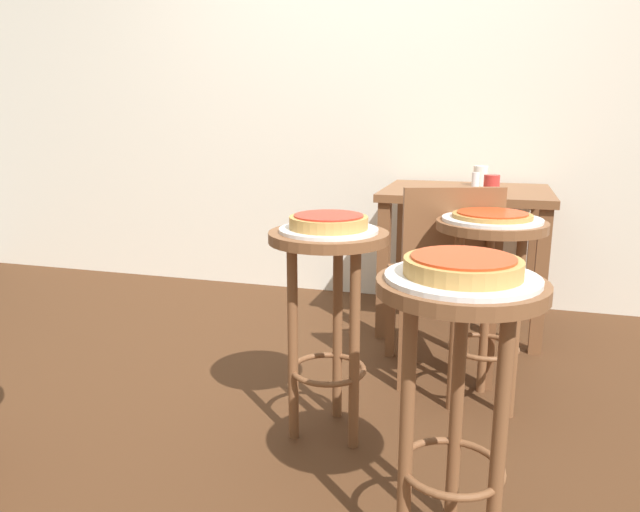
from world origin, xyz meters
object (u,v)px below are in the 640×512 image
(cup_near_edge, at_px, (492,184))
(serving_plate_rear, at_px, (492,219))
(stool_leftside, at_px, (328,286))
(condiment_shaker, at_px, (475,180))
(wooden_chair, at_px, (444,275))
(pizza_middle, at_px, (463,266))
(cup_far_edge, at_px, (481,176))
(pizza_rear, at_px, (492,215))
(dining_table, at_px, (465,213))
(serving_plate_leftside, at_px, (329,230))
(pizza_leftside, at_px, (329,222))
(serving_plate_middle, at_px, (462,278))
(stool_middle, at_px, (458,355))
(stool_rear, at_px, (488,271))

(cup_near_edge, bearing_deg, serving_plate_rear, -89.06)
(stool_leftside, height_order, cup_near_edge, cup_near_edge)
(condiment_shaker, xyz_separation_m, wooden_chair, (-0.08, -0.76, -0.32))
(pizza_middle, distance_m, condiment_shaker, 1.83)
(stool_leftside, distance_m, cup_near_edge, 1.29)
(cup_far_edge, bearing_deg, condiment_shaker, -99.15)
(pizza_rear, xyz_separation_m, cup_near_edge, (-0.01, 0.78, 0.03))
(pizza_rear, bearing_deg, condiment_shaker, 95.64)
(pizza_middle, relative_size, dining_table, 0.33)
(cup_far_edge, bearing_deg, pizza_rear, -86.14)
(serving_plate_rear, height_order, wooden_chair, wooden_chair)
(serving_plate_leftside, height_order, cup_near_edge, cup_near_edge)
(cup_near_edge, distance_m, cup_far_edge, 0.33)
(stool_leftside, distance_m, serving_plate_leftside, 0.20)
(cup_near_edge, xyz_separation_m, wooden_chair, (-0.17, -0.57, -0.33))
(stool_leftside, height_order, dining_table, dining_table)
(pizza_middle, distance_m, dining_table, 1.81)
(pizza_leftside, bearing_deg, wooden_chair, 59.79)
(stool_leftside, bearing_deg, cup_far_edge, 73.16)
(serving_plate_middle, height_order, pizza_middle, pizza_middle)
(condiment_shaker, bearing_deg, serving_plate_leftside, -107.58)
(serving_plate_middle, height_order, serving_plate_rear, same)
(stool_middle, bearing_deg, serving_plate_rear, 86.06)
(pizza_leftside, xyz_separation_m, cup_far_edge, (0.45, 1.48, 0.03))
(serving_plate_leftside, height_order, cup_far_edge, cup_far_edge)
(pizza_middle, xyz_separation_m, stool_leftside, (-0.46, 0.49, -0.22))
(pizza_leftside, distance_m, wooden_chair, 0.75)
(serving_plate_middle, xyz_separation_m, dining_table, (-0.08, 1.80, -0.13))
(serving_plate_middle, xyz_separation_m, stool_rear, (0.06, 0.86, -0.20))
(pizza_leftside, bearing_deg, pizza_rear, 35.55)
(serving_plate_middle, bearing_deg, cup_near_edge, 88.39)
(stool_rear, bearing_deg, pizza_middle, -93.94)
(condiment_shaker, bearing_deg, pizza_rear, -84.36)
(serving_plate_middle, height_order, wooden_chair, wooden_chair)
(dining_table, distance_m, wooden_chair, 0.74)
(pizza_rear, relative_size, cup_near_edge, 3.18)
(pizza_rear, bearing_deg, pizza_middle, -93.94)
(stool_middle, height_order, stool_rear, same)
(stool_leftside, relative_size, dining_table, 0.87)
(serving_plate_rear, relative_size, dining_table, 0.43)
(serving_plate_middle, relative_size, stool_leftside, 0.49)
(stool_leftside, distance_m, cup_far_edge, 1.57)
(pizza_middle, distance_m, cup_far_edge, 1.97)
(stool_middle, xyz_separation_m, serving_plate_rear, (0.06, 0.86, 0.20))
(dining_table, height_order, wooden_chair, wooden_chair)
(serving_plate_middle, relative_size, serving_plate_leftside, 1.10)
(serving_plate_rear, distance_m, wooden_chair, 0.40)
(dining_table, bearing_deg, cup_far_edge, 69.74)
(serving_plate_rear, height_order, cup_far_edge, cup_far_edge)
(serving_plate_rear, distance_m, condiment_shaker, 0.98)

